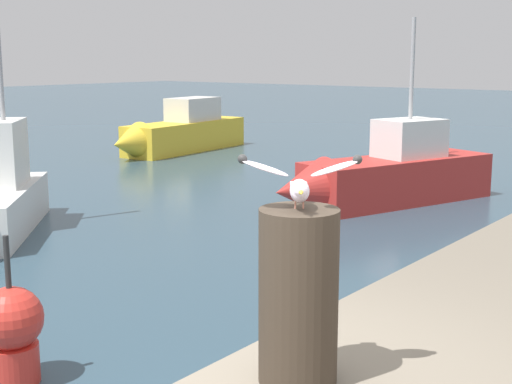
{
  "coord_description": "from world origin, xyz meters",
  "views": [
    {
      "loc": [
        -2.3,
        -2.25,
        2.81
      ],
      "look_at": [
        0.36,
        -0.19,
        2.18
      ],
      "focal_mm": 50.56,
      "sensor_mm": 36.0,
      "label": 1
    }
  ],
  "objects_px": {
    "channel_buoy": "(12,331)",
    "boat_red": "(381,176)",
    "seagull": "(300,182)",
    "boat_white": "(1,199)",
    "boat_yellow": "(178,133)",
    "mooring_post": "(298,296)"
  },
  "relations": [
    {
      "from": "boat_red",
      "to": "boat_white",
      "type": "bearing_deg",
      "value": 148.19
    },
    {
      "from": "boat_red",
      "to": "boat_yellow",
      "type": "relative_size",
      "value": 0.91
    },
    {
      "from": "boat_yellow",
      "to": "boat_red",
      "type": "bearing_deg",
      "value": -110.98
    },
    {
      "from": "mooring_post",
      "to": "boat_white",
      "type": "relative_size",
      "value": 0.19
    },
    {
      "from": "mooring_post",
      "to": "seagull",
      "type": "height_order",
      "value": "seagull"
    },
    {
      "from": "boat_red",
      "to": "boat_yellow",
      "type": "bearing_deg",
      "value": 69.02
    },
    {
      "from": "boat_white",
      "to": "channel_buoy",
      "type": "bearing_deg",
      "value": -122.19
    },
    {
      "from": "boat_yellow",
      "to": "channel_buoy",
      "type": "distance_m",
      "value": 15.57
    },
    {
      "from": "seagull",
      "to": "mooring_post",
      "type": "bearing_deg",
      "value": 36.36
    },
    {
      "from": "seagull",
      "to": "boat_red",
      "type": "height_order",
      "value": "boat_red"
    },
    {
      "from": "boat_red",
      "to": "boat_white",
      "type": "distance_m",
      "value": 6.89
    },
    {
      "from": "channel_buoy",
      "to": "boat_yellow",
      "type": "bearing_deg",
      "value": 38.66
    },
    {
      "from": "boat_yellow",
      "to": "boat_white",
      "type": "bearing_deg",
      "value": -151.71
    },
    {
      "from": "channel_buoy",
      "to": "seagull",
      "type": "bearing_deg",
      "value": -101.6
    },
    {
      "from": "seagull",
      "to": "boat_yellow",
      "type": "height_order",
      "value": "seagull"
    },
    {
      "from": "seagull",
      "to": "boat_red",
      "type": "distance_m",
      "value": 10.81
    },
    {
      "from": "channel_buoy",
      "to": "boat_red",
      "type": "bearing_deg",
      "value": 7.6
    },
    {
      "from": "boat_red",
      "to": "channel_buoy",
      "type": "bearing_deg",
      "value": -172.4
    },
    {
      "from": "boat_red",
      "to": "channel_buoy",
      "type": "height_order",
      "value": "boat_red"
    },
    {
      "from": "boat_yellow",
      "to": "mooring_post",
      "type": "bearing_deg",
      "value": -134.26
    },
    {
      "from": "boat_red",
      "to": "channel_buoy",
      "type": "xyz_separation_m",
      "value": [
        -8.88,
        -1.18,
        -0.08
      ]
    },
    {
      "from": "mooring_post",
      "to": "boat_red",
      "type": "height_order",
      "value": "boat_red"
    }
  ]
}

